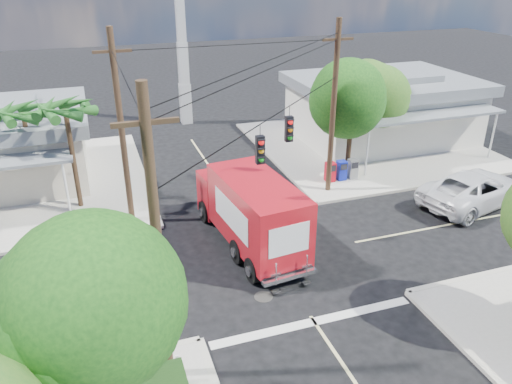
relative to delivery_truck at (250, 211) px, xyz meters
name	(u,v)px	position (x,y,z in m)	size (l,w,h in m)	color
ground	(271,258)	(0.47, -1.35, -1.67)	(120.00, 120.00, 0.00)	black
sidewalk_ne	(366,145)	(11.35, 9.53, -1.60)	(14.12, 14.12, 0.14)	#AAA59A
sidewalk_nw	(15,189)	(-10.41, 9.53, -1.60)	(14.12, 14.12, 0.14)	#AAA59A
road_markings	(284,277)	(0.47, -2.83, -1.67)	(32.00, 32.00, 0.01)	beige
building_ne	(382,106)	(12.97, 10.61, 0.65)	(11.80, 10.20, 4.50)	silver
radio_tower	(182,47)	(0.97, 18.65, 3.97)	(0.80, 0.80, 17.00)	silver
tree_sw_front	(92,326)	(-6.52, -8.90, 2.66)	(3.88, 3.78, 6.03)	#422D1C
tree_ne_front	(354,95)	(7.68, 5.40, 3.09)	(4.21, 4.14, 6.66)	#422D1C
tree_ne_back	(374,93)	(10.28, 7.61, 2.51)	(3.77, 3.66, 5.82)	#422D1C
palm_nw_front	(65,111)	(-7.03, 6.15, 3.37)	(3.01, 3.08, 5.59)	#422D1C
palm_nw_back	(23,114)	(-9.03, 7.65, 3.00)	(3.01, 3.08, 5.19)	#422D1C
utility_poles	(222,146)	(-1.11, 0.25, 3.00)	(12.00, 10.68, 9.00)	#473321
vending_boxes	(341,170)	(6.97, 4.85, -0.98)	(1.90, 0.50, 1.10)	#B00816
delivery_truck	(250,211)	(0.00, 0.00, 0.00)	(3.17, 7.81, 3.29)	black
parked_car	(474,189)	(12.00, 0.10, -0.81)	(2.87, 6.23, 1.73)	silver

